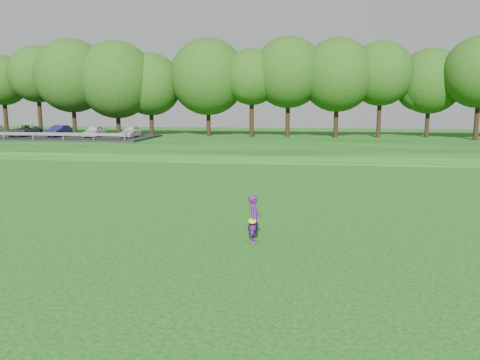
# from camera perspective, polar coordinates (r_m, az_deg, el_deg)

# --- Properties ---
(ground) EXTENTS (140.00, 140.00, 0.00)m
(ground) POSITION_cam_1_polar(r_m,az_deg,el_deg) (15.18, -8.39, -7.13)
(ground) COLOR #10400C
(ground) RESTS_ON ground
(berm) EXTENTS (130.00, 30.00, 0.60)m
(berm) POSITION_cam_1_polar(r_m,az_deg,el_deg) (48.30, 3.03, 4.58)
(berm) COLOR #10400C
(berm) RESTS_ON ground
(walking_path) EXTENTS (130.00, 1.60, 0.04)m
(walking_path) POSITION_cam_1_polar(r_m,az_deg,el_deg) (34.47, 0.99, 2.22)
(walking_path) COLOR gray
(walking_path) RESTS_ON ground
(treeline) EXTENTS (104.00, 7.00, 15.00)m
(treeline) POSITION_cam_1_polar(r_m,az_deg,el_deg) (52.26, 3.50, 13.49)
(treeline) COLOR #193E0E
(treeline) RESTS_ON berm
(parking_lot) EXTENTS (24.00, 9.00, 1.38)m
(parking_lot) POSITION_cam_1_polar(r_m,az_deg,el_deg) (54.90, -23.43, 5.19)
(parking_lot) COLOR black
(parking_lot) RESTS_ON berm
(woman) EXTENTS (0.43, 0.68, 1.52)m
(woman) POSITION_cam_1_polar(r_m,az_deg,el_deg) (14.46, 1.72, -4.75)
(woman) COLOR #4E176A
(woman) RESTS_ON ground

